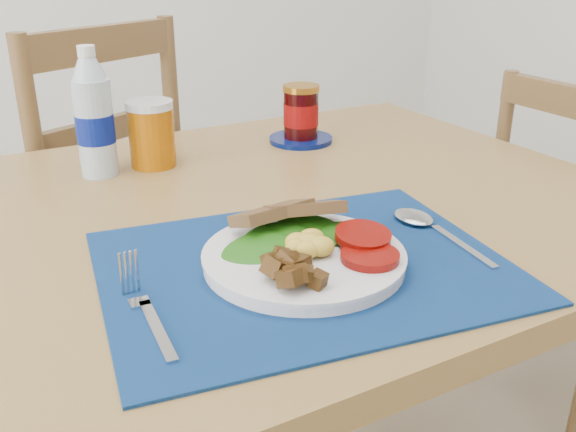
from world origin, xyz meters
The scene contains 10 objects.
table centered at (0.00, 0.20, 0.67)m, with size 1.40×0.90×0.75m.
chair_far centered at (-0.01, 0.88, 0.59)m, with size 0.57×0.56×1.17m.
chair_end centered at (0.97, 0.26, 0.53)m, with size 0.37×0.39×1.03m.
placemat centered at (0.07, -0.02, 0.75)m, with size 0.49×0.38×0.00m, color #040F31.
breakfast_plate centered at (0.06, -0.02, 0.77)m, with size 0.25×0.25×0.06m.
fork centered at (-0.14, -0.03, 0.76)m, with size 0.03×0.17×0.00m.
spoon centered at (0.27, -0.01, 0.76)m, with size 0.05×0.20×0.01m.
water_bottle centered at (-0.06, 0.45, 0.85)m, with size 0.06×0.06×0.22m.
juice_glass centered at (0.03, 0.45, 0.81)m, with size 0.08×0.08×0.11m, color #AC5604.
jam_on_saucer centered at (0.34, 0.46, 0.80)m, with size 0.13×0.13×0.11m.
Camera 1 is at (-0.29, -0.62, 1.12)m, focal length 40.00 mm.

